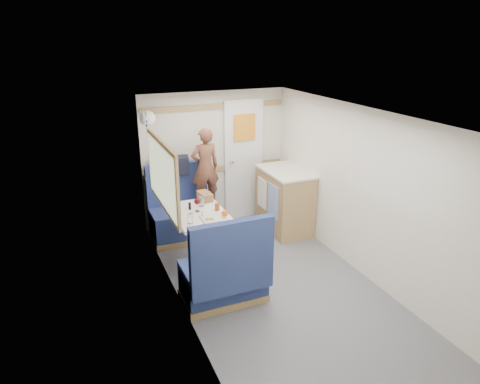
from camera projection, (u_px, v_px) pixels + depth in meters
name	position (u px, v px, depth m)	size (l,w,h in m)	color
floor	(284.00, 295.00, 4.80)	(4.50, 4.50, 0.00)	#515156
ceiling	(291.00, 118.00, 4.11)	(4.50, 4.50, 0.00)	silver
wall_back	(215.00, 159.00, 6.40)	(2.20, 0.02, 2.00)	silver
wall_left	(185.00, 231.00, 4.06)	(0.02, 4.50, 2.00)	silver
wall_right	(373.00, 199.00, 4.85)	(0.02, 4.50, 2.00)	silver
oak_trim_low	(216.00, 169.00, 6.44)	(2.15, 0.02, 0.08)	olive
oak_trim_high	(215.00, 107.00, 6.12)	(2.15, 0.02, 0.08)	olive
side_window	(162.00, 175.00, 4.85)	(0.04, 1.30, 0.72)	#A7B095
rear_door	(244.00, 158.00, 6.55)	(0.62, 0.12, 1.86)	white
dinette_table	(200.00, 224.00, 5.24)	(0.62, 0.92, 0.72)	white
bench_far	(182.00, 218.00, 6.08)	(0.90, 0.59, 1.05)	navy
bench_near	(225.00, 278.00, 4.58)	(0.90, 0.59, 1.05)	navy
ledge	(176.00, 174.00, 6.10)	(0.90, 0.14, 0.04)	olive
dome_light	(147.00, 118.00, 5.42)	(0.20, 0.20, 0.20)	white
galley_counter	(284.00, 200.00, 6.28)	(0.57, 0.92, 0.92)	olive
person	(205.00, 167.00, 5.96)	(0.41, 0.27, 1.12)	brown
duffel_bag	(171.00, 165.00, 6.03)	(0.49, 0.23, 0.23)	black
tray	(213.00, 220.00, 4.96)	(0.25, 0.33, 0.02)	silver
orange_fruit	(225.00, 214.00, 5.01)	(0.08, 0.08, 0.08)	orange
cheese_block	(210.00, 218.00, 4.94)	(0.09, 0.06, 0.03)	#F4EC8D
wine_glass	(197.00, 202.00, 5.18)	(0.08, 0.08, 0.17)	white
tumbler_left	(190.00, 218.00, 4.87)	(0.07, 0.07, 0.12)	white
tumbler_right	(201.00, 201.00, 5.37)	(0.07, 0.07, 0.12)	white
beer_glass	(217.00, 207.00, 5.24)	(0.06, 0.06, 0.09)	brown
pepper_grinder	(190.00, 206.00, 5.26)	(0.03, 0.03, 0.09)	black
salt_grinder	(203.00, 214.00, 5.04)	(0.03, 0.03, 0.09)	white
bread_loaf	(205.00, 196.00, 5.56)	(0.14, 0.25, 0.10)	olive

